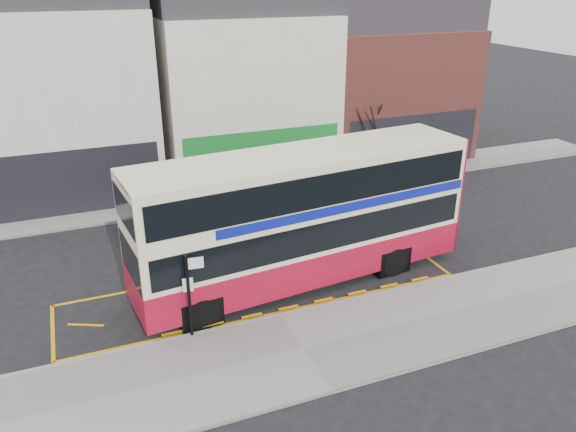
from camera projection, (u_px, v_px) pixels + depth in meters
name	position (u px, v px, depth m)	size (l,w,h in m)	color
ground	(276.00, 312.00, 18.83)	(120.00, 120.00, 0.00)	black
pavement	(303.00, 350.00, 16.85)	(40.00, 4.00, 0.15)	gray
kerb	(280.00, 316.00, 18.48)	(40.00, 0.15, 0.15)	gray
far_pavement	(199.00, 198.00, 28.17)	(50.00, 3.00, 0.15)	gray
road_markings	(261.00, 289.00, 20.19)	(14.00, 3.40, 0.01)	orange
terrace_left	(63.00, 86.00, 27.59)	(8.00, 8.01, 11.80)	white
terrace_green_shop	(239.00, 80.00, 30.76)	(9.00, 8.01, 11.30)	white
terrace_right	(381.00, 78.00, 34.02)	(9.00, 8.01, 10.30)	#98443D
double_decker_bus	(304.00, 216.00, 19.84)	(12.48, 4.06, 4.90)	#F3E8B9
bus_stop_post	(190.00, 288.00, 16.78)	(0.68, 0.15, 2.75)	black
car_grey	(178.00, 209.00, 25.47)	(1.32, 3.78, 1.25)	#42444A
car_white	(358.00, 180.00, 28.94)	(1.83, 4.51, 1.31)	white
street_tree_right	(366.00, 112.00, 30.26)	(2.40, 2.40, 5.18)	black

